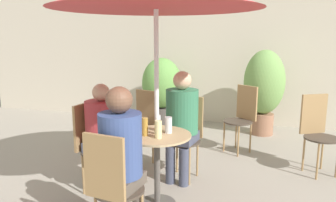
{
  "coord_description": "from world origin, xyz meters",
  "views": [
    {
      "loc": [
        0.85,
        -2.76,
        1.65
      ],
      "look_at": [
        -0.06,
        0.53,
        0.98
      ],
      "focal_mm": 35.0,
      "sensor_mm": 36.0,
      "label": 1
    }
  ],
  "objects": [
    {
      "name": "storefront_wall",
      "position": [
        0.0,
        3.54,
        1.5
      ],
      "size": [
        10.0,
        0.06,
        3.0
      ],
      "color": "beige",
      "rests_on": "ground_plane"
    },
    {
      "name": "cafe_table_near",
      "position": [
        -0.06,
        0.13,
        0.54
      ],
      "size": [
        0.66,
        0.66,
        0.73
      ],
      "color": "#514C47",
      "rests_on": "ground_plane"
    },
    {
      "name": "cafe_table_far",
      "position": [
        -1.25,
        1.56,
        0.54
      ],
      "size": [
        0.65,
        0.65,
        0.73
      ],
      "color": "#514C47",
      "rests_on": "ground_plane"
    },
    {
      "name": "bistro_chair_0",
      "position": [
        0.07,
        0.9,
        0.57
      ],
      "size": [
        0.41,
        0.43,
        0.96
      ],
      "rotation": [
        0.0,
        0.0,
        -0.16
      ],
      "color": "#42382D",
      "rests_on": "ground_plane"
    },
    {
      "name": "bistro_chair_1",
      "position": [
        -0.82,
        0.25,
        0.57
      ],
      "size": [
        0.43,
        0.41,
        0.96
      ],
      "rotation": [
        0.0,
        0.0,
        1.41
      ],
      "color": "#42382D",
      "rests_on": "ground_plane"
    },
    {
      "name": "bistro_chair_2",
      "position": [
        -0.18,
        -0.64,
        0.57
      ],
      "size": [
        0.41,
        0.43,
        0.96
      ],
      "rotation": [
        0.0,
        0.0,
        -3.3
      ],
      "color": "#42382D",
      "rests_on": "ground_plane"
    },
    {
      "name": "bistro_chair_3",
      "position": [
        0.67,
        1.96,
        0.57
      ],
      "size": [
        0.46,
        0.47,
        0.96
      ],
      "rotation": [
        0.0,
        0.0,
        5.64
      ],
      "color": "#42382D",
      "rests_on": "ground_plane"
    },
    {
      "name": "bistro_chair_4",
      "position": [
        1.58,
        1.45,
        0.57
      ],
      "size": [
        0.45,
        0.46,
        0.96
      ],
      "rotation": [
        0.0,
        0.0,
        0.5
      ],
      "color": "#42382D",
      "rests_on": "ground_plane"
    },
    {
      "name": "bistro_chair_5",
      "position": [
        -0.57,
        1.16,
        0.57
      ],
      "size": [
        0.43,
        0.45,
        0.96
      ],
      "rotation": [
        0.0,
        0.0,
        5.94
      ],
      "color": "#42382D",
      "rests_on": "ground_plane"
    },
    {
      "name": "seated_person_0",
      "position": [
        0.04,
        0.74,
        0.75
      ],
      "size": [
        0.37,
        0.4,
        1.28
      ],
      "rotation": [
        0.0,
        0.0,
        -0.16
      ],
      "color": "#42475B",
      "rests_on": "ground_plane"
    },
    {
      "name": "seated_person_1",
      "position": [
        -0.67,
        0.23,
        0.7
      ],
      "size": [
        0.38,
        0.35,
        1.18
      ],
      "rotation": [
        0.0,
        0.0,
        1.41
      ],
      "color": "#42475B",
      "rests_on": "ground_plane"
    },
    {
      "name": "seated_person_2",
      "position": [
        -0.16,
        -0.48,
        0.76
      ],
      "size": [
        0.34,
        0.37,
        1.28
      ],
      "rotation": [
        0.0,
        0.0,
        2.98
      ],
      "color": "brown",
      "rests_on": "ground_plane"
    },
    {
      "name": "beer_glass_0",
      "position": [
        -0.15,
        0.06,
        0.82
      ],
      "size": [
        0.06,
        0.06,
        0.17
      ],
      "color": "#B28433",
      "rests_on": "cafe_table_near"
    },
    {
      "name": "beer_glass_1",
      "position": [
        -0.01,
        0.02,
        0.81
      ],
      "size": [
        0.07,
        0.07,
        0.17
      ],
      "color": "beige",
      "rests_on": "cafe_table_near"
    },
    {
      "name": "beer_glass_2",
      "position": [
        0.04,
        0.2,
        0.81
      ],
      "size": [
        0.07,
        0.07,
        0.16
      ],
      "color": "silver",
      "rests_on": "cafe_table_near"
    },
    {
      "name": "beer_glass_3",
      "position": [
        -0.08,
        0.25,
        0.81
      ],
      "size": [
        0.06,
        0.06,
        0.16
      ],
      "color": "silver",
      "rests_on": "cafe_table_near"
    },
    {
      "name": "potted_plant_0",
      "position": [
        -0.85,
        2.98,
        0.75
      ],
      "size": [
        0.73,
        0.73,
        1.27
      ],
      "color": "#47423D",
      "rests_on": "ground_plane"
    },
    {
      "name": "potted_plant_1",
      "position": [
        0.96,
        2.93,
        0.83
      ],
      "size": [
        0.68,
        0.68,
        1.44
      ],
      "color": "#93664C",
      "rests_on": "ground_plane"
    }
  ]
}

